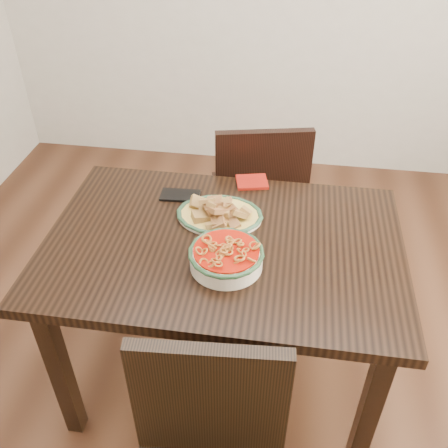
# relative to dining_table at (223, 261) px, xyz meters

# --- Properties ---
(floor) EXTENTS (3.50, 3.50, 0.00)m
(floor) POSITION_rel_dining_table_xyz_m (0.04, 0.10, -0.66)
(floor) COLOR #391F12
(floor) RESTS_ON ground
(dining_table) EXTENTS (1.24, 0.83, 0.75)m
(dining_table) POSITION_rel_dining_table_xyz_m (0.00, 0.00, 0.00)
(dining_table) COLOR black
(dining_table) RESTS_ON ground
(chair_far) EXTENTS (0.50, 0.50, 0.89)m
(chair_far) POSITION_rel_dining_table_xyz_m (0.07, 0.67, -0.16)
(chair_far) COLOR black
(chair_far) RESTS_ON ground
(fish_plate) EXTENTS (0.31, 0.24, 0.11)m
(fish_plate) POSITION_rel_dining_table_xyz_m (-0.03, 0.13, 0.14)
(fish_plate) COLOR beige
(fish_plate) RESTS_ON dining_table
(noodle_bowl) EXTENTS (0.25, 0.25, 0.08)m
(noodle_bowl) POSITION_rel_dining_table_xyz_m (0.03, -0.12, 0.14)
(noodle_bowl) COLOR silver
(noodle_bowl) RESTS_ON dining_table
(smartphone) EXTENTS (0.16, 0.09, 0.01)m
(smartphone) POSITION_rel_dining_table_xyz_m (-0.21, 0.24, 0.10)
(smartphone) COLOR black
(smartphone) RESTS_ON dining_table
(napkin) EXTENTS (0.14, 0.13, 0.01)m
(napkin) POSITION_rel_dining_table_xyz_m (0.06, 0.38, 0.10)
(napkin) COLOR maroon
(napkin) RESTS_ON dining_table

